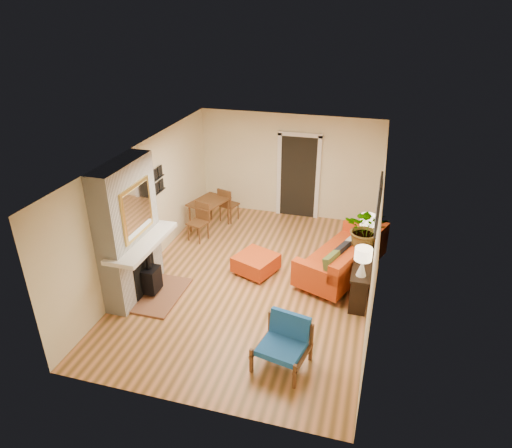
# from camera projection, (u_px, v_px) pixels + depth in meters

# --- Properties ---
(room_shell) EXTENTS (6.50, 6.50, 6.50)m
(room_shell) POSITION_uv_depth(u_px,v_px,m) (309.00, 179.00, 10.68)
(room_shell) COLOR #D78752
(room_shell) RESTS_ON ground
(fireplace) EXTENTS (1.09, 1.68, 2.60)m
(fireplace) POSITION_uv_depth(u_px,v_px,m) (131.00, 235.00, 8.18)
(fireplace) COLOR white
(fireplace) RESTS_ON ground
(sofa) EXTENTS (1.74, 2.49, 0.90)m
(sofa) POSITION_uv_depth(u_px,v_px,m) (346.00, 257.00, 9.13)
(sofa) COLOR silver
(sofa) RESTS_ON ground
(ottoman) EXTENTS (0.97, 0.97, 0.38)m
(ottoman) POSITION_uv_depth(u_px,v_px,m) (256.00, 263.00, 9.27)
(ottoman) COLOR silver
(ottoman) RESTS_ON ground
(blue_chair) EXTENTS (0.88, 0.86, 0.78)m
(blue_chair) POSITION_uv_depth(u_px,v_px,m) (285.00, 340.00, 6.89)
(blue_chair) COLOR brown
(blue_chair) RESTS_ON ground
(dining_table) EXTENTS (1.02, 1.68, 0.88)m
(dining_table) POSITION_uv_depth(u_px,v_px,m) (211.00, 207.00, 10.87)
(dining_table) COLOR brown
(dining_table) RESTS_ON ground
(console_table) EXTENTS (0.34, 1.85, 0.72)m
(console_table) POSITION_uv_depth(u_px,v_px,m) (363.00, 263.00, 8.58)
(console_table) COLOR black
(console_table) RESTS_ON ground
(lamp_near) EXTENTS (0.30, 0.30, 0.54)m
(lamp_near) POSITION_uv_depth(u_px,v_px,m) (363.00, 259.00, 7.78)
(lamp_near) COLOR white
(lamp_near) RESTS_ON console_table
(lamp_far) EXTENTS (0.30, 0.30, 0.54)m
(lamp_far) POSITION_uv_depth(u_px,v_px,m) (368.00, 224.00, 8.95)
(lamp_far) COLOR white
(lamp_far) RESTS_ON console_table
(houseplant) EXTENTS (0.83, 0.73, 0.88)m
(houseplant) POSITION_uv_depth(u_px,v_px,m) (366.00, 229.00, 8.57)
(houseplant) COLOR #1E5919
(houseplant) RESTS_ON console_table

